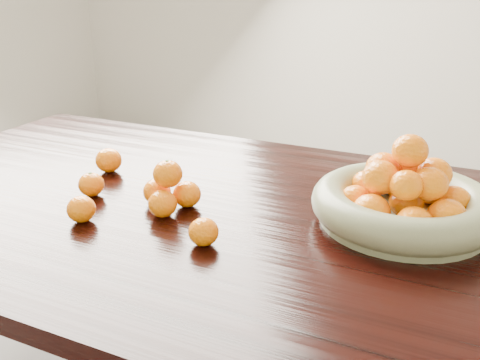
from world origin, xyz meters
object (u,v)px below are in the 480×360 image
at_px(fruit_bowl, 404,201).
at_px(loose_orange_0, 91,184).
at_px(dining_table, 252,250).
at_px(orange_pyramid, 169,191).

distance_m(fruit_bowl, loose_orange_0, 0.70).
distance_m(dining_table, fruit_bowl, 0.34).
xyz_separation_m(dining_table, orange_pyramid, (-0.18, -0.06, 0.13)).
distance_m(orange_pyramid, loose_orange_0, 0.20).
relative_size(dining_table, loose_orange_0, 33.56).
height_order(dining_table, fruit_bowl, fruit_bowl).
bearing_deg(fruit_bowl, loose_orange_0, -167.22).
xyz_separation_m(dining_table, fruit_bowl, (0.30, 0.08, 0.14)).
relative_size(orange_pyramid, loose_orange_0, 2.19).
height_order(fruit_bowl, loose_orange_0, fruit_bowl).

